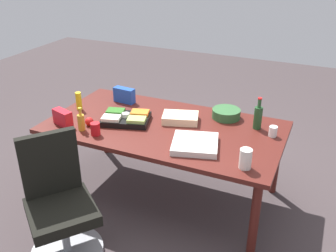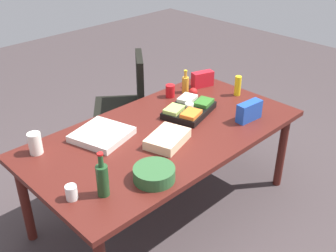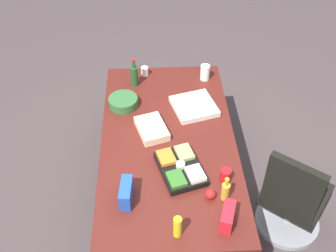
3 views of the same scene
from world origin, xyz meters
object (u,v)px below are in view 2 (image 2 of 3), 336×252
Objects in this scene: wine_bottle at (102,179)px; chip_bag_red at (202,79)px; office_chair at (125,113)px; mustard_bottle at (238,86)px; apple_red at (193,92)px; dressing_bottle at (185,84)px; veggie_tray at (189,109)px; paper_cup at (72,192)px; salad_bowl at (154,174)px; pizza_box at (102,135)px; red_solo_cup at (170,91)px; mayo_jar at (35,143)px; chip_bag_blue at (249,111)px; sheet_cake at (168,139)px; conference_table at (165,139)px.

wine_bottle is 1.44× the size of chip_bag_red.
mustard_bottle is (0.49, -0.99, 0.46)m from office_chair.
chip_bag_red is (0.22, 0.09, 0.03)m from apple_red.
office_chair is 4.62× the size of dressing_bottle.
veggie_tray is 1.30m from paper_cup.
veggie_tray is at bearing -149.57° from chip_bag_red.
veggie_tray is 1.87× the size of salad_bowl.
pizza_box is 3.27× the size of red_solo_cup.
salad_bowl is (-1.07, -0.66, 0.00)m from apple_red.
red_solo_cup is (0.84, 0.15, 0.03)m from pizza_box.
veggie_tray is at bearing -15.35° from mayo_jar.
chip_bag_red is at bearing -4.57° from dressing_bottle.
chip_bag_blue is 0.48m from veggie_tray.
mayo_jar is at bearing 143.81° from sheet_cake.
conference_table is 0.47m from pizza_box.
veggie_tray is at bearing 173.81° from mustard_bottle.
wine_bottle is 0.19m from paper_cup.
pizza_box is at bearing -178.79° from apple_red.
salad_bowl is (-0.36, -0.25, 0.01)m from sheet_cake.
chip_bag_red is 0.38m from red_solo_cup.
apple_red is 0.33m from veggie_tray.
conference_table is 5.81× the size of pizza_box.
pizza_box is 1.25× the size of wine_bottle.
office_chair reaches higher than pizza_box.
chip_bag_blue is at bearing -131.82° from mustard_bottle.
office_chair is 1.81m from wine_bottle.
apple_red is 0.11m from dressing_bottle.
wine_bottle is at bearing -158.11° from chip_bag_red.
chip_bag_blue is 0.70m from dressing_bottle.
mayo_jar is 0.87m from salad_bowl.
dressing_bottle is (0.01, 0.10, 0.04)m from apple_red.
salad_bowl is at bearing -144.83° from dressing_bottle.
wine_bottle is 1.54m from dressing_bottle.
pizza_box is at bearing 54.55° from wine_bottle.
wine_bottle is at bearing -84.92° from mayo_jar.
mustard_bottle is at bearing -12.47° from mayo_jar.
office_chair is 1.45m from mayo_jar.
dressing_bottle reaches higher than chip_bag_red.
chip_bag_blue is (0.19, -1.33, 0.45)m from office_chair.
office_chair is at bearing 105.23° from apple_red.
sheet_cake is 1.05m from chip_bag_red.
mayo_jar is at bearing 164.65° from veggie_tray.
office_chair is 1.17m from pizza_box.
pizza_box is at bearing 39.33° from paper_cup.
office_chair is 6.35× the size of mayo_jar.
chip_bag_blue is (1.43, -0.73, -0.00)m from mayo_jar.
dressing_bottle reaches higher than sheet_cake.
red_solo_cup reaches higher than conference_table.
dressing_bottle is (0.27, 0.30, 0.04)m from veggie_tray.
chip_bag_blue is 0.60m from apple_red.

